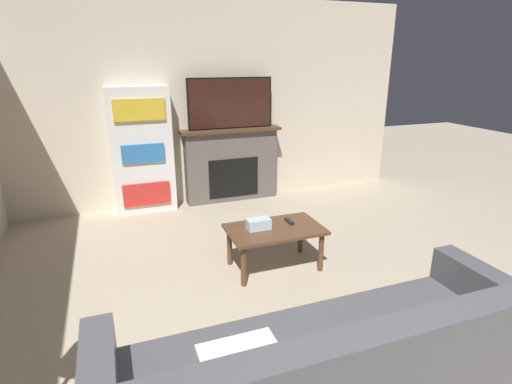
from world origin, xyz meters
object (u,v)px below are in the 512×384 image
Objects in this scene: bookshelf at (142,151)px; tv at (230,103)px; couch at (333,380)px; coffee_table at (275,233)px; fireplace at (231,164)px.

tv is at bearing 0.15° from bookshelf.
bookshelf is (-0.61, 3.75, 0.52)m from couch.
tv is 1.30× the size of coffee_table.
tv reaches higher than fireplace.
fireplace is 1.56× the size of coffee_table.
tv is 3.95m from couch.
fireplace reaches higher than couch.
fireplace is at bearing 90.00° from tv.
fireplace reaches higher than coffee_table.
tv is 2.28m from coffee_table.
couch reaches higher than coffee_table.
bookshelf is at bearing 116.16° from coffee_table.
coffee_table is (-0.20, -2.03, -1.01)m from tv.
tv reaches higher than coffee_table.
fireplace is 0.86× the size of bookshelf.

